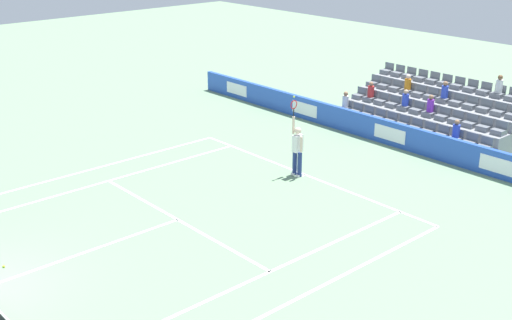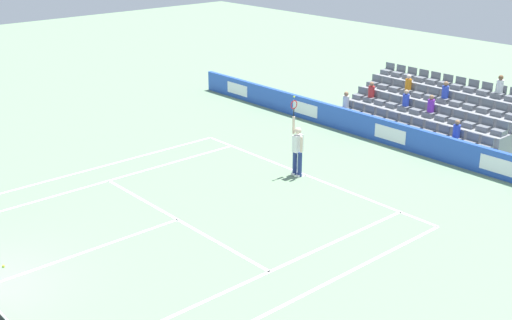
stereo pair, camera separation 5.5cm
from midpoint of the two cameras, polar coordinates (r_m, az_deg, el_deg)
name	(u,v)px [view 2 (the right image)]	position (r m, az deg, el deg)	size (l,w,h in m)	color
line_baseline	(305,175)	(23.43, 4.34, -1.28)	(10.97, 0.10, 0.01)	white
line_service	(178,220)	(20.18, -6.70, -5.12)	(8.23, 0.10, 0.01)	white
line_centre_service	(81,253)	(18.77, -14.78, -7.79)	(0.10, 6.40, 0.01)	white
line_singles_sideline_left	(97,184)	(23.22, -13.47, -2.02)	(0.10, 11.89, 0.01)	white
line_singles_sideline_right	(256,278)	(17.05, 0.12, -10.10)	(0.10, 11.89, 0.01)	white
line_doubles_sideline_left	(78,173)	(24.36, -15.02, -1.08)	(0.10, 11.89, 0.01)	white
line_doubles_sideline_right	(294,300)	(16.20, 3.41, -11.94)	(0.10, 11.89, 0.01)	white
line_centre_mark	(303,175)	(23.36, 4.17, -1.34)	(0.10, 0.20, 0.01)	white
sponsor_barrier	(392,133)	(26.76, 11.66, 2.26)	(23.54, 0.22, 0.97)	blue
tennis_player	(297,149)	(23.02, 3.66, 0.96)	(0.53, 0.36, 2.85)	navy
stadium_stand	(435,115)	(29.02, 15.23, 3.79)	(7.44, 3.80, 2.61)	gray
loose_tennis_ball	(3,266)	(18.69, -20.85, -8.53)	(0.07, 0.07, 0.07)	#D1E533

